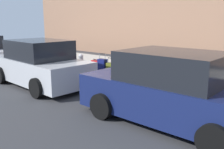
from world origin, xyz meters
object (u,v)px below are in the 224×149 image
Objects in this scene: suitcase_navy_7 at (102,68)px; parked_car_silver_1 at (40,65)px; suitcase_red_1 at (170,79)px; suitcase_olive_6 at (112,71)px; bollard_post at (70,63)px; suitcase_silver_2 at (155,79)px; suitcase_maroon_3 at (146,76)px; suitcase_red_8 at (97,68)px; fire_hydrant at (81,63)px; parked_car_navy_0 at (172,90)px; suitcase_teal_4 at (134,75)px; suitcase_black_5 at (121,74)px; suitcase_navy_0 at (186,83)px.

parked_car_silver_1 reaches higher than suitcase_navy_7.
suitcase_red_1 is 2.50m from suitcase_olive_6.
parked_car_silver_1 reaches higher than bollard_post.
suitcase_silver_2 is 0.77× the size of suitcase_maroon_3.
suitcase_silver_2 is 1.00× the size of suitcase_red_8.
suitcase_maroon_3 reaches higher than fire_hydrant.
suitcase_olive_6 is 0.19× the size of parked_car_navy_0.
suitcase_red_8 is at bearing -1.43° from suitcase_red_1.
suitcase_olive_6 is (1.03, 0.05, 0.02)m from suitcase_teal_4.
parked_car_silver_1 is at bearing 107.76° from bollard_post.
bollard_post is at bearing 1.64° from suitcase_black_5.
suitcase_olive_6 is at bearing -177.16° from bollard_post.
parked_car_silver_1 reaches higher than suitcase_navy_0.
suitcase_teal_4 is at bearing -0.77° from suitcase_red_1.
suitcase_maroon_3 is at bearing -171.99° from suitcase_black_5.
parked_car_silver_1 is at bearing 42.41° from suitcase_black_5.
suitcase_silver_2 is at bearing -50.94° from parked_car_navy_0.
bollard_post is at bearing 0.94° from suitcase_silver_2.
suitcase_red_8 is at bearing -170.90° from bollard_post.
suitcase_maroon_3 is 1.05× the size of suitcase_olive_6.
parked_car_silver_1 reaches higher than fire_hydrant.
fire_hydrant is at bearing -1.12° from suitcase_olive_6.
suitcase_navy_7 is 0.22× the size of parked_car_navy_0.
suitcase_navy_0 is 0.81× the size of fire_hydrant.
suitcase_olive_6 reaches higher than suitcase_teal_4.
suitcase_red_1 is at bearing 175.39° from suitcase_maroon_3.
suitcase_maroon_3 reaches higher than suitcase_black_5.
parked_car_navy_0 is at bearing 129.06° from suitcase_silver_2.
suitcase_red_8 is (3.89, -0.00, -0.00)m from suitcase_navy_0.
bollard_post is at bearing 1.71° from suitcase_red_1.
suitcase_olive_6 is 0.91m from suitcase_red_8.
suitcase_maroon_3 is 1.05× the size of fire_hydrant.
parked_car_silver_1 is at bearing 26.33° from suitcase_red_1.
suitcase_navy_7 is 2.39m from parked_car_silver_1.
suitcase_olive_6 is 1.00× the size of fire_hydrant.
suitcase_silver_2 reaches higher than suitcase_teal_4.
suitcase_navy_0 is 0.50m from suitcase_red_1.
suitcase_maroon_3 is 1.02m from suitcase_black_5.
suitcase_silver_2 is at bearing 174.32° from suitcase_teal_4.
suitcase_silver_2 is 1.47m from suitcase_black_5.
parked_car_navy_0 reaches higher than parked_car_silver_1.
parked_car_navy_0 is (-2.09, 2.16, 0.33)m from suitcase_maroon_3.
parked_car_navy_0 reaches higher than suitcase_maroon_3.
parked_car_silver_1 reaches higher than suitcase_red_8.
suitcase_red_8 is 5.01m from parked_car_navy_0.
suitcase_maroon_3 is 2.41m from suitcase_red_8.
suitcase_olive_6 is (1.51, 0.11, -0.01)m from suitcase_maroon_3.
suitcase_navy_0 is at bearing -178.23° from suitcase_teal_4.
fire_hydrant is at bearing 0.27° from suitcase_teal_4.
suitcase_olive_6 is (0.50, -0.03, 0.04)m from suitcase_black_5.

